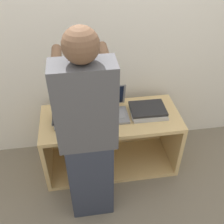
# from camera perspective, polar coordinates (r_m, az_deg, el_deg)

# --- Properties ---
(ground_plane) EXTENTS (12.00, 12.00, 0.00)m
(ground_plane) POSITION_cam_1_polar(r_m,az_deg,el_deg) (2.62, 0.64, -15.26)
(ground_plane) COLOR #756B5B
(wall_back) EXTENTS (8.00, 0.05, 2.40)m
(wall_back) POSITION_cam_1_polar(r_m,az_deg,el_deg) (2.37, -1.70, 15.86)
(wall_back) COLOR silver
(wall_back) RESTS_ON ground_plane
(cart) EXTENTS (1.26, 0.54, 0.61)m
(cart) POSITION_cam_1_polar(r_m,az_deg,el_deg) (2.61, -0.47, -5.42)
(cart) COLOR tan
(cart) RESTS_ON ground_plane
(laptop_open) EXTENTS (0.31, 0.30, 0.25)m
(laptop_open) POSITION_cam_1_polar(r_m,az_deg,el_deg) (2.36, -0.47, 0.63)
(laptop_open) COLOR gray
(laptop_open) RESTS_ON cart
(laptop_stack_left) EXTENTS (0.33, 0.26, 0.09)m
(laptop_stack_left) POSITION_cam_1_polar(r_m,az_deg,el_deg) (2.32, -8.80, -0.95)
(laptop_stack_left) COLOR #232326
(laptop_stack_left) RESTS_ON cart
(laptop_stack_right) EXTENTS (0.33, 0.25, 0.07)m
(laptop_stack_right) POSITION_cam_1_polar(r_m,az_deg,el_deg) (2.39, 7.83, 0.27)
(laptop_stack_right) COLOR #B7B7BC
(laptop_stack_right) RESTS_ON cart
(person) EXTENTS (0.40, 0.53, 1.62)m
(person) POSITION_cam_1_polar(r_m,az_deg,el_deg) (1.86, -5.25, -5.79)
(person) COLOR #2D3342
(person) RESTS_ON ground_plane
(inventory_tag) EXTENTS (0.06, 0.02, 0.01)m
(inventory_tag) POSITION_cam_1_polar(r_m,az_deg,el_deg) (2.24, -8.84, -0.94)
(inventory_tag) COLOR red
(inventory_tag) RESTS_ON laptop_stack_left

